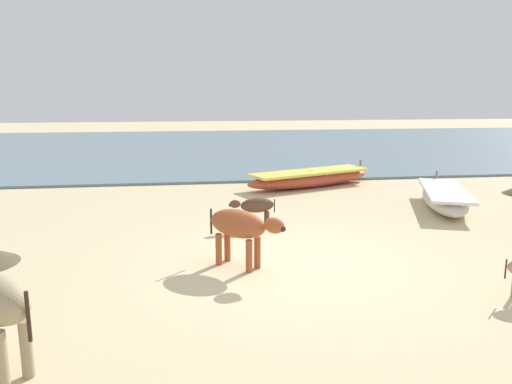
{
  "coord_description": "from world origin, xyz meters",
  "views": [
    {
      "loc": [
        -1.74,
        -7.83,
        2.83
      ],
      "look_at": [
        -0.21,
        3.07,
        0.6
      ],
      "focal_mm": 35.25,
      "sensor_mm": 36.0,
      "label": 1
    }
  ],
  "objects_px": {
    "fishing_boat_0": "(310,178)",
    "calf_far_dark": "(256,206)",
    "cow_adult_rust": "(240,226)",
    "fishing_boat_1": "(444,198)"
  },
  "relations": [
    {
      "from": "fishing_boat_1",
      "to": "cow_adult_rust",
      "type": "height_order",
      "value": "cow_adult_rust"
    },
    {
      "from": "fishing_boat_0",
      "to": "calf_far_dark",
      "type": "xyz_separation_m",
      "value": [
        -2.25,
        -4.34,
        0.2
      ]
    },
    {
      "from": "fishing_boat_0",
      "to": "fishing_boat_1",
      "type": "relative_size",
      "value": 1.22
    },
    {
      "from": "fishing_boat_1",
      "to": "cow_adult_rust",
      "type": "bearing_deg",
      "value": 142.98
    },
    {
      "from": "fishing_boat_0",
      "to": "calf_far_dark",
      "type": "height_order",
      "value": "fishing_boat_0"
    },
    {
      "from": "fishing_boat_0",
      "to": "calf_far_dark",
      "type": "distance_m",
      "value": 4.89
    },
    {
      "from": "fishing_boat_1",
      "to": "cow_adult_rust",
      "type": "distance_m",
      "value": 6.45
    },
    {
      "from": "fishing_boat_1",
      "to": "cow_adult_rust",
      "type": "relative_size",
      "value": 2.85
    },
    {
      "from": "cow_adult_rust",
      "to": "calf_far_dark",
      "type": "xyz_separation_m",
      "value": [
        0.57,
        2.33,
        -0.23
      ]
    },
    {
      "from": "fishing_boat_1",
      "to": "calf_far_dark",
      "type": "height_order",
      "value": "fishing_boat_1"
    }
  ]
}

